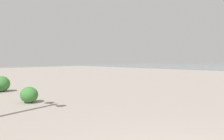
# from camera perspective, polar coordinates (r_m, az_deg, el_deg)

# --- Properties ---
(shrub_low) EXTENTS (0.81, 0.73, 0.69)m
(shrub_low) POSITION_cam_1_polar(r_m,az_deg,el_deg) (11.11, -26.30, -3.17)
(shrub_low) COLOR #387533
(shrub_low) RESTS_ON ground
(shrub_round) EXTENTS (0.62, 0.56, 0.53)m
(shrub_round) POSITION_cam_1_polar(r_m,az_deg,el_deg) (7.98, -20.28, -5.91)
(shrub_round) COLOR #387533
(shrub_round) RESTS_ON ground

